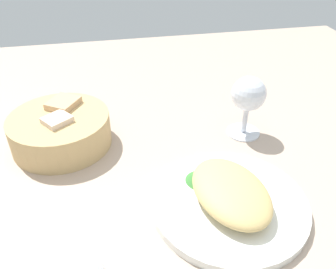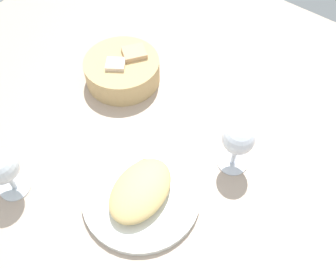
# 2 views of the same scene
# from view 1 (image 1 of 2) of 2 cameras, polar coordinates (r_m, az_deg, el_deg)

# --- Properties ---
(ground_plane) EXTENTS (1.40, 1.40, 0.02)m
(ground_plane) POSITION_cam_1_polar(r_m,az_deg,el_deg) (0.58, 1.77, -8.68)
(ground_plane) COLOR tan
(plate) EXTENTS (0.23, 0.23, 0.01)m
(plate) POSITION_cam_1_polar(r_m,az_deg,el_deg) (0.54, 9.96, -11.06)
(plate) COLOR white
(plate) RESTS_ON ground_plane
(omelette) EXTENTS (0.17, 0.13, 0.04)m
(omelette) POSITION_cam_1_polar(r_m,az_deg,el_deg) (0.52, 10.24, -9.15)
(omelette) COLOR #D7B56F
(omelette) RESTS_ON plate
(lettuce_garnish) EXTENTS (0.05, 0.05, 0.02)m
(lettuce_garnish) POSITION_cam_1_polar(r_m,az_deg,el_deg) (0.56, 5.41, -6.83)
(lettuce_garnish) COLOR #3A8034
(lettuce_garnish) RESTS_ON plate
(bread_basket) EXTENTS (0.18, 0.18, 0.07)m
(bread_basket) POSITION_cam_1_polar(r_m,az_deg,el_deg) (0.67, -17.12, 0.84)
(bread_basket) COLOR tan
(bread_basket) RESTS_ON ground_plane
(wine_glass_near) EXTENTS (0.06, 0.06, 0.12)m
(wine_glass_near) POSITION_cam_1_polar(r_m,az_deg,el_deg) (0.66, 12.99, 5.91)
(wine_glass_near) COLOR silver
(wine_glass_near) RESTS_ON ground_plane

